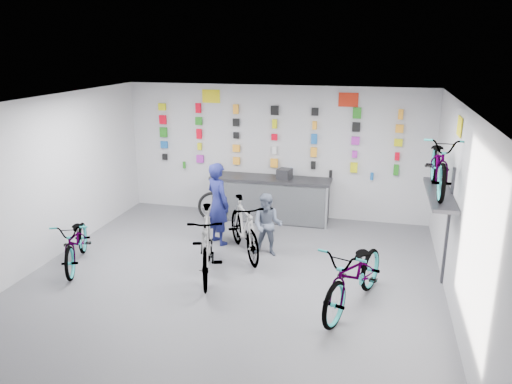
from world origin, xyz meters
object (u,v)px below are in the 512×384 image
(bike_center, at_px, (207,243))
(bike_right, at_px, (355,275))
(clerk, at_px, (218,204))
(bike_service, at_px, (244,228))
(counter, at_px, (270,200))
(bike_left, at_px, (77,241))
(customer, at_px, (267,225))

(bike_center, height_order, bike_right, bike_center)
(bike_center, xyz_separation_m, bike_right, (2.53, -0.51, -0.05))
(bike_right, height_order, clerk, clerk)
(bike_right, xyz_separation_m, bike_service, (-2.14, 1.52, 0.01))
(bike_center, height_order, clerk, clerk)
(counter, bearing_deg, bike_left, -131.77)
(clerk, bearing_deg, bike_left, 75.76)
(counter, xyz_separation_m, clerk, (-0.72, -1.57, 0.34))
(counter, xyz_separation_m, customer, (0.37, -1.92, 0.12))
(bike_left, distance_m, bike_right, 4.95)
(counter, bearing_deg, bike_right, -59.64)
(counter, height_order, bike_service, bike_service)
(counter, bearing_deg, bike_service, -91.74)
(bike_center, distance_m, customer, 1.38)
(bike_center, relative_size, bike_service, 1.08)
(bike_right, distance_m, customer, 2.36)
(bike_left, relative_size, clerk, 1.06)
(bike_center, distance_m, clerk, 1.51)
(counter, relative_size, clerk, 1.63)
(customer, bearing_deg, bike_center, -125.35)
(counter, distance_m, bike_service, 2.03)
(customer, bearing_deg, bike_service, -165.09)
(bike_left, height_order, clerk, clerk)
(bike_right, relative_size, clerk, 1.25)
(counter, relative_size, bike_right, 1.30)
(counter, bearing_deg, customer, -79.25)
(bike_left, relative_size, bike_service, 0.96)
(clerk, height_order, customer, clerk)
(counter, bearing_deg, clerk, -114.74)
(clerk, relative_size, customer, 1.37)
(customer, bearing_deg, bike_right, -42.42)
(clerk, bearing_deg, counter, -76.42)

